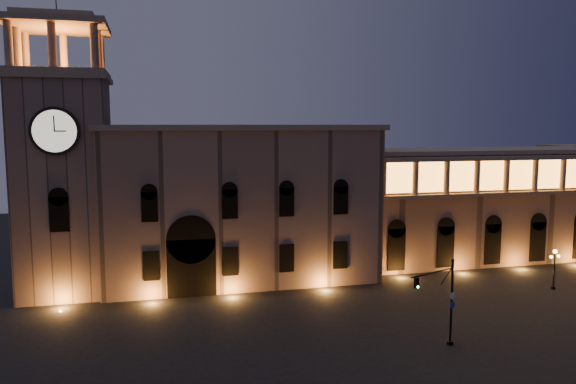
# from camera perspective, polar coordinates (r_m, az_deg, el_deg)

# --- Properties ---
(ground) EXTENTS (160.00, 160.00, 0.00)m
(ground) POSITION_cam_1_polar(r_m,az_deg,el_deg) (45.92, 2.22, -15.69)
(ground) COLOR black
(ground) RESTS_ON ground
(government_building) EXTENTS (30.80, 12.80, 17.60)m
(government_building) POSITION_cam_1_polar(r_m,az_deg,el_deg) (64.04, -4.96, -1.10)
(government_building) COLOR #7A5E50
(government_building) RESTS_ON ground
(clock_tower) EXTENTS (9.80, 9.80, 32.40)m
(clock_tower) POSITION_cam_1_polar(r_m,az_deg,el_deg) (62.55, -21.78, 1.69)
(clock_tower) COLOR #7A5E50
(clock_tower) RESTS_ON ground
(colonnade_wing) EXTENTS (40.60, 11.50, 14.50)m
(colonnade_wing) POSITION_cam_1_polar(r_m,az_deg,el_deg) (78.76, 20.12, -1.06)
(colonnade_wing) COLOR brown
(colonnade_wing) RESTS_ON ground
(traffic_light) EXTENTS (4.79, 2.21, 7.04)m
(traffic_light) POSITION_cam_1_polar(r_m,az_deg,el_deg) (46.72, 15.63, -10.71)
(traffic_light) COLOR black
(traffic_light) RESTS_ON ground
(street_lamp_near) EXTENTS (1.51, 0.44, 4.35)m
(street_lamp_near) POSITION_cam_1_polar(r_m,az_deg,el_deg) (67.02, 25.44, -6.76)
(street_lamp_near) COLOR black
(street_lamp_near) RESTS_ON ground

